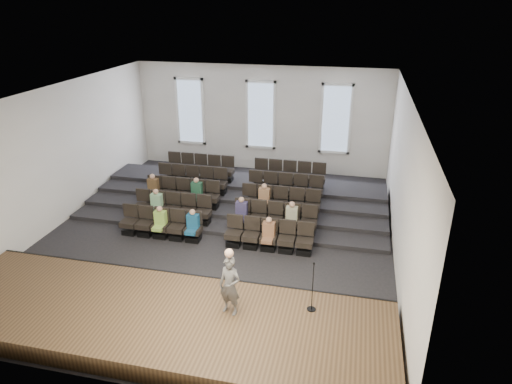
% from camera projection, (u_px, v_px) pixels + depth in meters
% --- Properties ---
extents(ground, '(14.00, 14.00, 0.00)m').
position_uv_depth(ground, '(219.00, 235.00, 16.24)').
color(ground, black).
rests_on(ground, ground).
extents(ceiling, '(12.00, 14.00, 0.02)m').
position_uv_depth(ceiling, '(214.00, 94.00, 14.27)').
color(ceiling, white).
rests_on(ceiling, ground).
extents(wall_back, '(12.00, 0.04, 5.00)m').
position_uv_depth(wall_back, '(261.00, 119.00, 21.55)').
color(wall_back, silver).
rests_on(wall_back, ground).
extents(wall_front, '(12.00, 0.04, 5.00)m').
position_uv_depth(wall_front, '(109.00, 289.00, 8.96)').
color(wall_front, silver).
rests_on(wall_front, ground).
extents(wall_left, '(0.04, 14.00, 5.00)m').
position_uv_depth(wall_left, '(57.00, 156.00, 16.48)').
color(wall_left, silver).
rests_on(wall_left, ground).
extents(wall_right, '(0.04, 14.00, 5.00)m').
position_uv_depth(wall_right, '(403.00, 184.00, 14.02)').
color(wall_right, silver).
rests_on(wall_right, ground).
extents(stage, '(11.80, 3.60, 0.50)m').
position_uv_depth(stage, '(159.00, 320.00, 11.56)').
color(stage, '#513922').
rests_on(stage, ground).
extents(stage_lip, '(11.80, 0.06, 0.52)m').
position_uv_depth(stage_lip, '(184.00, 281.00, 13.15)').
color(stage_lip, black).
rests_on(stage_lip, ground).
extents(risers, '(11.80, 4.80, 0.60)m').
position_uv_depth(risers, '(241.00, 195.00, 19.00)').
color(risers, black).
rests_on(risers, ground).
extents(seating_rows, '(6.80, 4.70, 1.67)m').
position_uv_depth(seating_rows, '(230.00, 200.00, 17.35)').
color(seating_rows, black).
rests_on(seating_rows, ground).
extents(windows, '(8.44, 0.10, 3.24)m').
position_uv_depth(windows, '(261.00, 115.00, 21.41)').
color(windows, white).
rests_on(windows, wall_back).
extents(audience, '(6.05, 2.64, 1.10)m').
position_uv_depth(audience, '(213.00, 208.00, 16.39)').
color(audience, '#91BE4C').
rests_on(audience, seating_rows).
extents(speaker, '(0.65, 0.51, 1.57)m').
position_uv_depth(speaker, '(230.00, 286.00, 11.16)').
color(speaker, '#52504E').
rests_on(speaker, stage).
extents(mic_stand, '(0.23, 0.23, 1.39)m').
position_uv_depth(mic_stand, '(312.00, 296.00, 11.40)').
color(mic_stand, black).
rests_on(mic_stand, stage).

